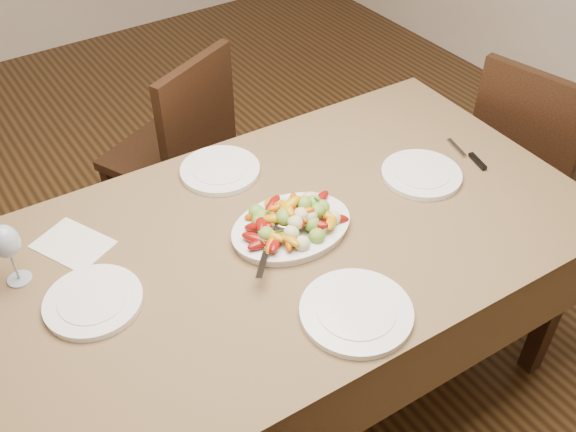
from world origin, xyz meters
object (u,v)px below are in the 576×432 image
at_px(chair_right, 534,161).
at_px(plate_right, 421,175).
at_px(wine_glass, 9,253).
at_px(dining_table, 288,315).
at_px(chair_far, 166,155).
at_px(plate_near, 356,312).
at_px(serving_platter, 291,229).
at_px(plate_left, 93,302).
at_px(plate_far, 220,170).

bearing_deg(chair_right, plate_right, 83.13).
bearing_deg(plate_right, wine_glass, 167.46).
distance_m(plate_right, wine_glass, 1.26).
height_order(dining_table, wine_glass, wine_glass).
bearing_deg(chair_right, chair_far, 42.17).
bearing_deg(chair_right, plate_near, 95.38).
height_order(chair_right, serving_platter, chair_right).
bearing_deg(plate_near, wine_glass, 138.24).
height_order(chair_far, plate_left, chair_far).
height_order(dining_table, chair_right, chair_right).
distance_m(serving_platter, wine_glass, 0.77).
xyz_separation_m(chair_right, plate_right, (-0.75, -0.07, 0.29)).
bearing_deg(dining_table, plate_left, 174.72).
bearing_deg(plate_right, plate_near, -148.11).
xyz_separation_m(chair_far, plate_right, (0.49, -0.96, 0.29)).
bearing_deg(chair_far, chair_right, 119.35).
relative_size(dining_table, chair_right, 1.94).
relative_size(chair_right, plate_left, 3.69).
bearing_deg(dining_table, plate_near, -95.04).
bearing_deg(plate_left, plate_far, 29.22).
xyz_separation_m(chair_far, serving_platter, (-0.01, -0.94, 0.30)).
bearing_deg(plate_near, serving_platter, 83.68).
bearing_deg(dining_table, chair_right, 2.04).
bearing_deg(plate_far, chair_far, 85.66).
bearing_deg(plate_right, chair_right, 5.19).
height_order(chair_far, wine_glass, wine_glass).
distance_m(serving_platter, plate_right, 0.50).
distance_m(chair_far, plate_left, 1.11).
xyz_separation_m(chair_far, plate_left, (-0.60, -0.88, 0.29)).
height_order(plate_right, plate_far, same).
distance_m(plate_left, plate_right, 1.09).
bearing_deg(chair_right, wine_glass, 72.01).
bearing_deg(wine_glass, plate_far, 9.50).
xyz_separation_m(dining_table, chair_right, (1.26, 0.04, 0.10)).
relative_size(plate_far, wine_glass, 1.28).
bearing_deg(chair_right, serving_platter, 80.29).
height_order(dining_table, serving_platter, serving_platter).
xyz_separation_m(plate_left, plate_right, (1.09, -0.08, 0.00)).
relative_size(chair_far, plate_right, 3.64).
relative_size(chair_far, serving_platter, 2.66).
bearing_deg(chair_far, dining_table, 63.85).
height_order(plate_near, wine_glass, wine_glass).
xyz_separation_m(chair_far, wine_glass, (-0.73, -0.69, 0.39)).
height_order(plate_far, plate_near, same).
xyz_separation_m(plate_left, wine_glass, (-0.13, 0.20, 0.09)).
distance_m(plate_near, wine_glass, 0.92).
bearing_deg(dining_table, plate_far, 93.55).
distance_m(plate_right, plate_near, 0.64).
xyz_separation_m(plate_right, plate_far, (-0.53, 0.39, 0.00)).
distance_m(serving_platter, plate_left, 0.59).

